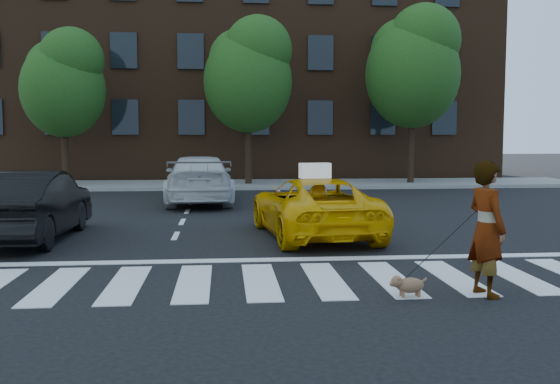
% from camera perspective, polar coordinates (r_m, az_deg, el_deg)
% --- Properties ---
extents(ground, '(120.00, 120.00, 0.00)m').
position_cam_1_polar(ground, '(9.50, -1.79, -8.19)').
color(ground, black).
rests_on(ground, ground).
extents(crosswalk, '(13.00, 2.40, 0.01)m').
position_cam_1_polar(crosswalk, '(9.50, -1.79, -8.15)').
color(crosswalk, silver).
rests_on(crosswalk, ground).
extents(stop_line, '(12.00, 0.30, 0.01)m').
position_cam_1_polar(stop_line, '(11.06, -2.29, -6.23)').
color(stop_line, silver).
rests_on(stop_line, ground).
extents(sidewalk_far, '(30.00, 4.00, 0.15)m').
position_cam_1_polar(sidewalk_far, '(26.81, -4.01, 0.70)').
color(sidewalk_far, slate).
rests_on(sidewalk_far, ground).
extents(building, '(26.00, 10.00, 12.00)m').
position_cam_1_polar(building, '(34.44, -4.34, 11.58)').
color(building, '#422817').
rests_on(building, ground).
extents(tree_left, '(3.39, 3.38, 6.50)m').
position_cam_1_polar(tree_left, '(27.09, -19.17, 9.71)').
color(tree_left, black).
rests_on(tree_left, ground).
extents(tree_mid, '(3.69, 3.69, 7.10)m').
position_cam_1_polar(tree_mid, '(26.37, -2.87, 11.02)').
color(tree_mid, black).
rests_on(tree_mid, ground).
extents(tree_right, '(4.00, 4.00, 7.70)m').
position_cam_1_polar(tree_right, '(27.60, 12.11, 11.51)').
color(tree_right, black).
rests_on(tree_right, ground).
extents(taxi, '(2.60, 4.82, 1.29)m').
position_cam_1_polar(taxi, '(13.58, 3.08, -1.37)').
color(taxi, '#E0A204').
rests_on(taxi, ground).
extents(black_sedan, '(1.60, 4.46, 1.47)m').
position_cam_1_polar(black_sedan, '(14.00, -21.87, -1.17)').
color(black_sedan, black).
rests_on(black_sedan, ground).
extents(white_suv, '(2.36, 5.33, 1.52)m').
position_cam_1_polar(white_suv, '(20.25, -7.42, 1.13)').
color(white_suv, silver).
rests_on(white_suv, ground).
extents(woman, '(0.59, 0.76, 1.86)m').
position_cam_1_polar(woman, '(8.96, 18.36, -3.21)').
color(woman, '#999999').
rests_on(woman, ground).
extents(dog, '(0.54, 0.22, 0.30)m').
position_cam_1_polar(dog, '(8.73, 11.56, -8.31)').
color(dog, '#8D6248').
rests_on(dog, ground).
extents(taxi_sign, '(0.68, 0.35, 0.32)m').
position_cam_1_polar(taxi_sign, '(13.31, 3.22, 1.97)').
color(taxi_sign, white).
rests_on(taxi_sign, taxi).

